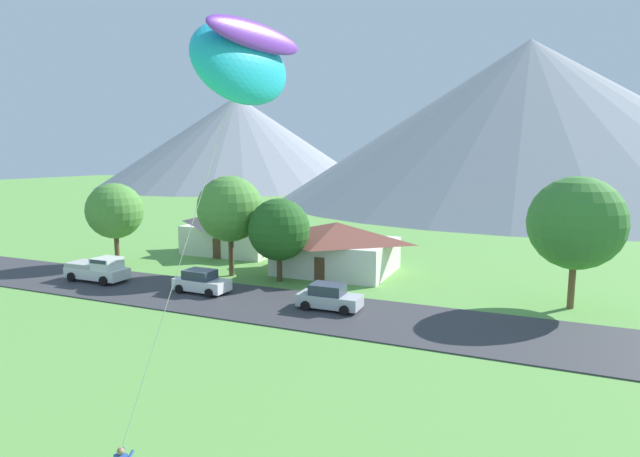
{
  "coord_description": "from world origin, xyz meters",
  "views": [
    {
      "loc": [
        8.62,
        0.28,
        10.17
      ],
      "look_at": [
        -0.84,
        22.51,
        6.66
      ],
      "focal_mm": 28.32,
      "sensor_mm": 36.0,
      "label": 1
    }
  ],
  "objects": [
    {
      "name": "tree_right_of_center",
      "position": [
        -14.8,
        36.02,
        5.73
      ],
      "size": [
        5.54,
        5.54,
        8.51
      ],
      "color": "brown",
      "rests_on": "ground"
    },
    {
      "name": "parked_car_silver_west_end",
      "position": [
        -3.5,
        30.29,
        0.87
      ],
      "size": [
        4.22,
        2.12,
        1.68
      ],
      "color": "#B7BCC1",
      "rests_on": "road_strip"
    },
    {
      "name": "parked_car_white_mid_west",
      "position": [
        -13.8,
        30.39,
        0.87
      ],
      "size": [
        4.26,
        2.19,
        1.68
      ],
      "color": "white",
      "rests_on": "road_strip"
    },
    {
      "name": "mountain_far_west_ridge",
      "position": [
        6.17,
        122.6,
        17.56
      ],
      "size": [
        110.04,
        110.04,
        35.12
      ],
      "primitive_type": "cone",
      "color": "#8E939E",
      "rests_on": "ground"
    },
    {
      "name": "kite_flyer_with_kite",
      "position": [
        1.51,
        11.84,
        12.4
      ],
      "size": [
        4.99,
        3.72,
        13.63
      ],
      "color": "black",
      "rests_on": "ground"
    },
    {
      "name": "mountain_east_ridge",
      "position": [
        -82.24,
        144.75,
        14.67
      ],
      "size": [
        89.28,
        89.28,
        29.34
      ],
      "primitive_type": "cone",
      "color": "#8E939E",
      "rests_on": "ground"
    },
    {
      "name": "house_leftmost",
      "position": [
        -20.12,
        45.29,
        2.4
      ],
      "size": [
        10.11,
        8.0,
        4.63
      ],
      "color": "silver",
      "rests_on": "ground"
    },
    {
      "name": "road_strip",
      "position": [
        0.0,
        29.7,
        0.04
      ],
      "size": [
        160.0,
        7.87,
        0.08
      ],
      "primitive_type": "cube",
      "color": "#38383D",
      "rests_on": "ground"
    },
    {
      "name": "house_left_center",
      "position": [
        -7.08,
        40.93,
        2.28
      ],
      "size": [
        10.27,
        8.37,
        4.4
      ],
      "color": "silver",
      "rests_on": "ground"
    },
    {
      "name": "tree_left_of_center",
      "position": [
        -26.99,
        35.47,
        5.08
      ],
      "size": [
        5.14,
        5.14,
        7.67
      ],
      "color": "brown",
      "rests_on": "ground"
    },
    {
      "name": "tree_near_left",
      "position": [
        11.27,
        37.03,
        5.77
      ],
      "size": [
        6.16,
        6.16,
        8.86
      ],
      "color": "brown",
      "rests_on": "ground"
    },
    {
      "name": "pickup_truck_white_west_side",
      "position": [
        -23.52,
        29.95,
        1.06
      ],
      "size": [
        5.22,
        2.36,
        1.99
      ],
      "color": "white",
      "rests_on": "road_strip"
    },
    {
      "name": "tree_center",
      "position": [
        -10.1,
        35.86,
        4.26
      ],
      "size": [
        5.03,
        5.03,
        6.79
      ],
      "color": "#4C3823",
      "rests_on": "ground"
    }
  ]
}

